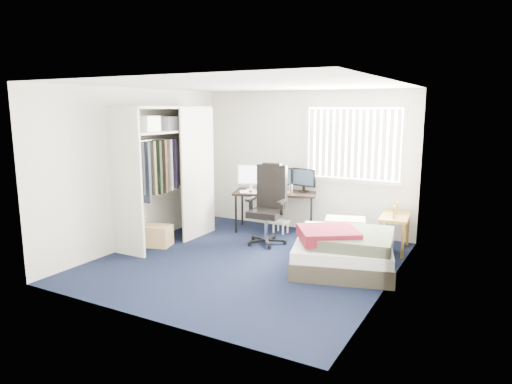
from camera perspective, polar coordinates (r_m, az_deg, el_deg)
The scene contains 10 objects.
ground at distance 6.70m, azimuth -1.15°, elevation -8.65°, with size 4.20×4.20×0.00m, color black.
room_shell at distance 6.36m, azimuth -1.20°, elevation 4.29°, with size 4.20×4.20×4.20m.
window_assembly at distance 7.88m, azimuth 12.06°, elevation 5.92°, with size 1.72×0.09×1.32m.
closet at distance 7.56m, azimuth -11.25°, elevation 3.87°, with size 0.64×1.84×2.22m.
desk at distance 8.20m, azimuth 2.47°, elevation 0.32°, with size 1.59×1.11×1.18m.
office_chair at distance 7.48m, azimuth 1.55°, elevation -2.61°, with size 0.65×0.65×1.30m.
footstool at distance 8.14m, azimuth 3.09°, elevation -3.92°, with size 0.31×0.26×0.23m.
nightstand at distance 7.40m, azimuth 17.01°, elevation -3.25°, with size 0.48×0.85×0.74m.
bed at distance 6.60m, azimuth 10.94°, elevation -6.76°, with size 1.76×2.06×0.59m.
pine_box at distance 7.54m, azimuth -12.29°, elevation -5.37°, with size 0.44×0.33×0.33m, color tan.
Camera 1 is at (3.16, -5.48, 2.20)m, focal length 32.00 mm.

